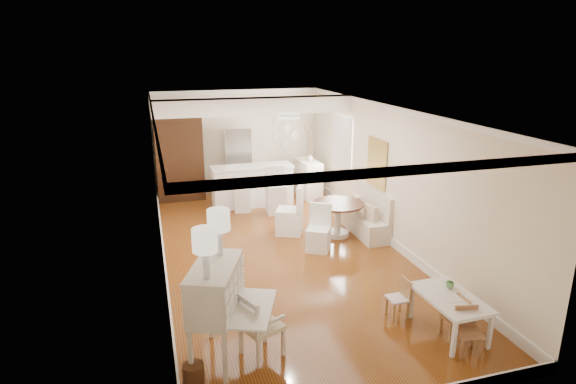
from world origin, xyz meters
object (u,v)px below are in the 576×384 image
bar_stool_left (242,192)px  kids_chair_b (398,298)px  kids_chair_c (469,332)px  breakfast_counter (252,186)px  secretary_bureau (216,313)px  pantry_cabinet (179,156)px  bar_stool_right (276,191)px  gustavian_armchair (262,325)px  sideboard (309,179)px  slip_chair_far (289,209)px  kids_chair_a (454,317)px  dining_table (338,219)px  kids_table (449,315)px  wicker_basket (194,374)px  fridge (251,161)px  slip_chair_near (318,228)px

bar_stool_left → kids_chair_b: bearing=-68.9°
kids_chair_c → breakfast_counter: size_ratio=0.31×
secretary_bureau → pantry_cabinet: (0.10, 7.19, 0.49)m
bar_stool_right → gustavian_armchair: bearing=-101.3°
kids_chair_c → bar_stool_left: size_ratio=0.67×
gustavian_armchair → sideboard: bearing=-47.0°
slip_chair_far → pantry_cabinet: 3.86m
kids_chair_a → dining_table: dining_table is taller
kids_chair_a → kids_chair_c: kids_chair_c is taller
kids_table → gustavian_armchair: bearing=174.8°
secretary_bureau → wicker_basket: size_ratio=5.12×
breakfast_counter → pantry_cabinet: 2.11m
secretary_bureau → pantry_cabinet: size_ratio=0.58×
kids_chair_b → breakfast_counter: breakfast_counter is taller
gustavian_armchair → wicker_basket: size_ratio=3.42×
secretary_bureau → bar_stool_left: size_ratio=1.40×
slip_chair_far → fridge: fridge is taller
kids_chair_c → pantry_cabinet: (-3.06, 8.00, 0.83)m
kids_chair_a → fridge: bearing=-171.2°
dining_table → bar_stool_right: 1.99m
pantry_cabinet → kids_chair_b: bearing=-69.2°
dining_table → fridge: (-1.08, 3.63, 0.53)m
bar_stool_right → kids_chair_a: bearing=-74.4°
wicker_basket → pantry_cabinet: pantry_cabinet is taller
pantry_cabinet → slip_chair_far: bearing=-57.6°
kids_chair_b → kids_chair_c: 1.17m
fridge → pantry_cabinet: bearing=179.1°
kids_table → slip_chair_near: size_ratio=1.22×
sideboard → kids_table: bearing=-93.4°
dining_table → breakfast_counter: bearing=116.5°
kids_table → bar_stool_right: bar_stool_right is taller
kids_table → breakfast_counter: 6.58m
breakfast_counter → slip_chair_near: bearing=-78.9°
gustavian_armchair → slip_chair_near: bearing=-55.3°
bar_stool_right → kids_chair_b: bearing=-78.4°
gustavian_armchair → slip_chair_far: size_ratio=0.82×
gustavian_armchair → kids_chair_c: bearing=-129.2°
kids_chair_b → fridge: (-0.73, 6.88, 0.60)m
slip_chair_near → bar_stool_left: 2.97m
kids_chair_b → bar_stool_right: bar_stool_right is taller
kids_table → bar_stool_left: (-1.75, 6.04, 0.19)m
kids_chair_b → slip_chair_far: bearing=-172.0°
kids_chair_a → bar_stool_left: (-1.76, 6.15, 0.17)m
fridge → sideboard: (1.41, -0.73, -0.41)m
breakfast_counter → bar_stool_left: breakfast_counter is taller
kids_chair_c → bar_stool_right: size_ratio=0.56×
dining_table → kids_chair_c: bearing=-89.0°
wicker_basket → kids_chair_a: 3.56m
slip_chair_near → gustavian_armchair: bearing=-90.9°
slip_chair_far → fridge: size_ratio=0.60×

